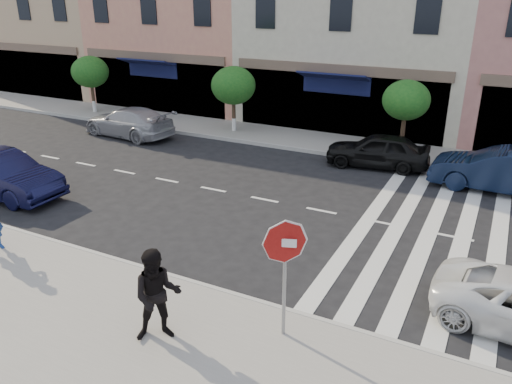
% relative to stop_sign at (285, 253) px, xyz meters
% --- Properties ---
extents(ground, '(120.00, 120.00, 0.00)m').
position_rel_stop_sign_xyz_m(ground, '(-3.50, 2.30, -1.96)').
color(ground, black).
rests_on(ground, ground).
extents(sidewalk_near, '(60.00, 4.50, 0.15)m').
position_rel_stop_sign_xyz_m(sidewalk_near, '(-3.50, -1.45, -1.89)').
color(sidewalk_near, gray).
rests_on(sidewalk_near, ground).
extents(sidewalk_far, '(60.00, 3.00, 0.15)m').
position_rel_stop_sign_xyz_m(sidewalk_far, '(-3.50, 13.30, -1.89)').
color(sidewalk_far, gray).
rests_on(sidewalk_far, ground).
extents(building_centre, '(11.00, 9.00, 11.00)m').
position_rel_stop_sign_xyz_m(building_centre, '(-4.00, 19.30, 3.54)').
color(building_centre, beige).
rests_on(building_centre, ground).
extents(street_tree_wa, '(2.00, 2.00, 3.05)m').
position_rel_stop_sign_xyz_m(street_tree_wa, '(-17.50, 13.10, 0.37)').
color(street_tree_wa, '#473323').
rests_on(street_tree_wa, sidewalk_far).
extents(street_tree_wb, '(2.10, 2.10, 3.06)m').
position_rel_stop_sign_xyz_m(street_tree_wb, '(-8.50, 13.10, 0.35)').
color(street_tree_wb, '#473323').
rests_on(street_tree_wb, sidewalk_far).
extents(street_tree_c, '(1.90, 1.90, 3.04)m').
position_rel_stop_sign_xyz_m(street_tree_c, '(-0.50, 13.10, 0.40)').
color(street_tree_c, '#473323').
rests_on(street_tree_c, sidewalk_far).
extents(stop_sign, '(0.84, 0.32, 2.49)m').
position_rel_stop_sign_xyz_m(stop_sign, '(0.00, 0.00, 0.00)').
color(stop_sign, gray).
rests_on(stop_sign, sidewalk_near).
extents(walker, '(1.18, 1.13, 1.91)m').
position_rel_stop_sign_xyz_m(walker, '(-2.10, -1.17, -0.86)').
color(walker, black).
rests_on(walker, sidewalk_near).
extents(car_near_mid, '(4.53, 1.60, 1.49)m').
position_rel_stop_sign_xyz_m(car_near_mid, '(-11.50, 2.60, -1.22)').
color(car_near_mid, black).
rests_on(car_near_mid, ground).
extents(car_far_left, '(4.92, 2.39, 1.38)m').
position_rel_stop_sign_xyz_m(car_far_left, '(-12.71, 10.39, -1.27)').
color(car_far_left, '#A0A0A5').
rests_on(car_far_left, ground).
extents(car_far_mid, '(4.14, 2.10, 1.35)m').
position_rel_stop_sign_xyz_m(car_far_mid, '(-1.05, 11.34, -1.29)').
color(car_far_mid, black).
rests_on(car_far_mid, ground).
extents(car_far_right, '(4.65, 1.72, 1.52)m').
position_rel_stop_sign_xyz_m(car_far_right, '(3.38, 10.69, -1.20)').
color(car_far_right, black).
rests_on(car_far_right, ground).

